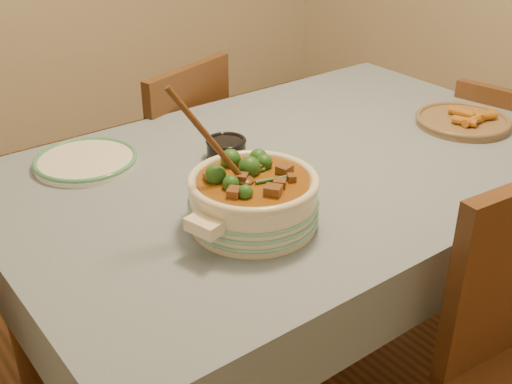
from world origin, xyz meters
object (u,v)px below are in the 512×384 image
dining_table (295,190)px  stew_casserole (253,196)px  fried_plate (463,120)px  chair_right (504,175)px  condiment_bowl (226,148)px  chair_far (171,160)px  white_plate (86,161)px

dining_table → stew_casserole: bearing=-146.8°
fried_plate → chair_right: bearing=2.5°
condiment_bowl → fried_plate: 0.78m
chair_far → chair_right: (0.96, -0.80, -0.03)m
stew_casserole → fried_plate: size_ratio=1.02×
fried_plate → white_plate: bearing=157.0°
stew_casserole → chair_right: (1.24, 0.10, -0.37)m
stew_casserole → white_plate: size_ratio=1.32×
dining_table → fried_plate: bearing=-11.1°
fried_plate → chair_right: chair_right is taller
fried_plate → chair_far: (-0.61, 0.82, -0.28)m
condiment_bowl → fried_plate: (0.74, -0.25, -0.01)m
chair_far → stew_casserole: bearing=54.8°
white_plate → fried_plate: 1.17m
white_plate → condiment_bowl: condiment_bowl is taller
chair_far → chair_right: bearing=122.5°
chair_far → dining_table: bearing=73.7°
condiment_bowl → fried_plate: size_ratio=0.34×
fried_plate → condiment_bowl: bearing=161.2°
stew_casserole → chair_far: stew_casserole is taller
fried_plate → dining_table: bearing=168.9°
fried_plate → chair_right: 0.47m
white_plate → chair_far: (0.47, 0.36, -0.27)m
dining_table → chair_far: size_ratio=1.91×
white_plate → condiment_bowl: bearing=-31.4°
stew_casserole → condiment_bowl: bearing=65.0°
stew_casserole → fried_plate: (0.90, 0.08, -0.06)m
dining_table → chair_right: size_ratio=2.05×
white_plate → chair_right: size_ratio=0.36×
dining_table → fried_plate: size_ratio=4.39×
condiment_bowl → dining_table: bearing=-42.8°
dining_table → chair_right: chair_right is taller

